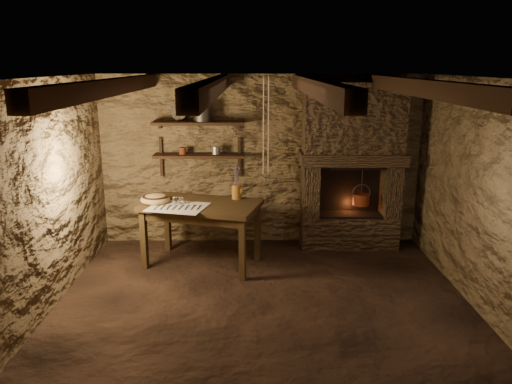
{
  "coord_description": "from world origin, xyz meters",
  "views": [
    {
      "loc": [
        -0.11,
        -4.96,
        2.53
      ],
      "look_at": [
        -0.07,
        0.9,
        1.02
      ],
      "focal_mm": 35.0,
      "sensor_mm": 36.0,
      "label": 1
    }
  ],
  "objects_px": {
    "stoneware_jug": "(237,185)",
    "iron_stockpot": "(203,115)",
    "work_table": "(202,231)",
    "red_pot": "(361,199)",
    "wooden_bowl": "(155,199)"
  },
  "relations": [
    {
      "from": "work_table",
      "to": "red_pot",
      "type": "distance_m",
      "value": 2.26
    },
    {
      "from": "work_table",
      "to": "iron_stockpot",
      "type": "bearing_deg",
      "value": 107.8
    },
    {
      "from": "iron_stockpot",
      "to": "red_pot",
      "type": "distance_m",
      "value": 2.47
    },
    {
      "from": "stoneware_jug",
      "to": "red_pot",
      "type": "xyz_separation_m",
      "value": [
        1.72,
        0.4,
        -0.3
      ]
    },
    {
      "from": "iron_stockpot",
      "to": "wooden_bowl",
      "type": "bearing_deg",
      "value": -128.2
    },
    {
      "from": "work_table",
      "to": "stoneware_jug",
      "type": "height_order",
      "value": "stoneware_jug"
    },
    {
      "from": "stoneware_jug",
      "to": "iron_stockpot",
      "type": "height_order",
      "value": "iron_stockpot"
    },
    {
      "from": "work_table",
      "to": "wooden_bowl",
      "type": "distance_m",
      "value": 0.72
    },
    {
      "from": "stoneware_jug",
      "to": "red_pot",
      "type": "distance_m",
      "value": 1.79
    },
    {
      "from": "work_table",
      "to": "stoneware_jug",
      "type": "xyz_separation_m",
      "value": [
        0.44,
        0.2,
        0.56
      ]
    },
    {
      "from": "work_table",
      "to": "red_pot",
      "type": "height_order",
      "value": "red_pot"
    },
    {
      "from": "stoneware_jug",
      "to": "wooden_bowl",
      "type": "xyz_separation_m",
      "value": [
        -1.02,
        -0.19,
        -0.14
      ]
    },
    {
      "from": "work_table",
      "to": "iron_stockpot",
      "type": "distance_m",
      "value": 1.59
    },
    {
      "from": "red_pot",
      "to": "iron_stockpot",
      "type": "bearing_deg",
      "value": 176.86
    },
    {
      "from": "wooden_bowl",
      "to": "red_pot",
      "type": "relative_size",
      "value": 0.7
    }
  ]
}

